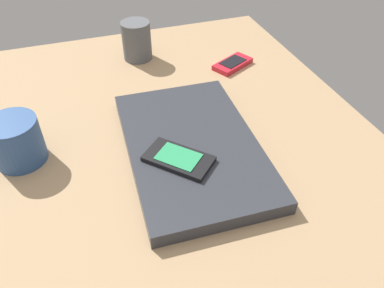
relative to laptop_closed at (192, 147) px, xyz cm
name	(u,v)px	position (x,y,z in cm)	size (l,w,h in cm)	color
desk_surface	(185,191)	(-7.08, 3.71, -2.79)	(120.00, 80.00, 3.00)	tan
laptop_closed	(192,147)	(0.00, 0.00, 0.00)	(35.93, 22.39, 2.58)	#33353D
cell_phone_on_laptop	(180,158)	(-3.89, 3.49, 1.74)	(12.21, 12.05, 0.96)	black
cell_phone_on_desk	(233,64)	(26.31, -19.38, -0.66)	(8.78, 10.95, 1.33)	red
coffee_mug	(16,141)	(8.30, 28.90, 2.80)	(11.79, 8.71, 8.19)	#2D518C
pen_cup	(137,41)	(37.81, 1.26, 3.34)	(7.00, 7.00, 9.26)	#595B60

